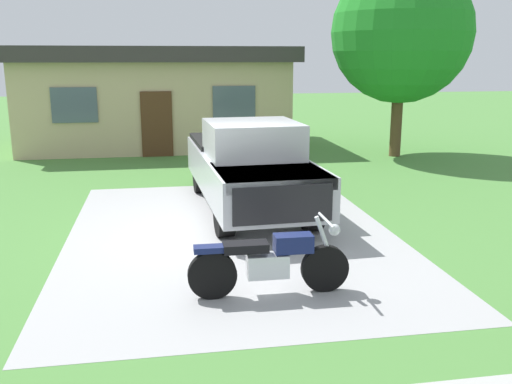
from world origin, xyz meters
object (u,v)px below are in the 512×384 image
at_px(motorcycle, 271,262).
at_px(pickup_truck, 248,164).
at_px(shade_tree, 401,33).
at_px(neighbor_house, 156,96).

bearing_deg(motorcycle, pickup_truck, 84.82).
height_order(motorcycle, shade_tree, shade_tree).
bearing_deg(neighbor_house, shade_tree, -25.91).
height_order(motorcycle, pickup_truck, pickup_truck).
distance_m(motorcycle, neighbor_house, 14.11).
bearing_deg(pickup_truck, shade_tree, 44.55).
height_order(motorcycle, neighbor_house, neighbor_house).
bearing_deg(pickup_truck, neighbor_house, 101.40).
relative_size(pickup_truck, neighbor_house, 0.59).
relative_size(motorcycle, shade_tree, 0.36).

